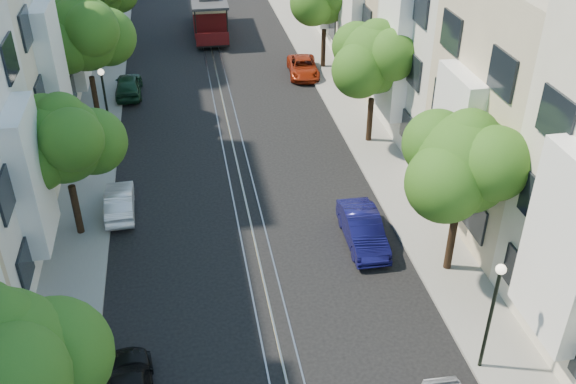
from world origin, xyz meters
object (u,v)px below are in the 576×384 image
parked_car_w_far (129,85)px  parked_car_e_far (303,67)px  tree_w_b (64,142)px  parked_car_e_mid (363,229)px  lamp_east (494,302)px  tree_w_a (1,369)px  cable_car (209,10)px  tree_e_b (466,165)px  tree_w_c (85,35)px  tree_e_c (376,60)px  lamp_west (105,96)px  parked_car_w_mid (120,202)px

parked_car_w_far → parked_car_e_far: bearing=-173.2°
tree_w_b → parked_car_e_mid: size_ratio=1.56×
lamp_east → parked_car_w_far: (-11.90, 24.60, -2.19)m
tree_w_a → cable_car: bearing=78.9°
parked_car_e_far → parked_car_e_mid: bearing=-88.9°
tree_w_b → lamp_east: 16.81m
lamp_east → tree_e_b: bearing=79.1°
tree_e_b → tree_w_c: size_ratio=0.94×
tree_e_c → parked_car_e_mid: (-2.86, -8.66, -3.94)m
tree_w_b → lamp_west: bearing=84.0°
parked_car_e_mid → cable_car: bearing=99.7°
lamp_east → parked_car_w_mid: 16.62m
cable_car → tree_e_c: bearing=-69.0°
tree_w_b → lamp_east: (13.44, -9.98, -1.55)m
tree_e_b → parked_car_w_mid: (-12.86, 6.40, -4.16)m
tree_w_b → parked_car_w_far: (1.54, 14.62, -3.74)m
cable_car → parked_car_e_mid: 28.57m
tree_w_a → tree_w_c: (0.00, 23.00, 0.34)m
tree_w_b → tree_w_c: tree_w_c is taller
cable_car → parked_car_w_mid: bearing=-102.3°
lamp_east → parked_car_w_mid: (-11.90, 11.37, -2.28)m
tree_w_a → cable_car: size_ratio=0.81×
lamp_east → parked_car_e_far: bearing=91.5°
tree_e_c → tree_w_a: 23.05m
parked_car_e_far → parked_car_w_mid: (-11.20, -14.51, 0.01)m
tree_w_a → parked_car_w_far: bearing=86.7°
tree_e_b → tree_w_a: size_ratio=1.00×
tree_e_c → parked_car_w_far: bearing=146.2°
lamp_east → parked_car_w_far: size_ratio=1.07×
lamp_east → parked_car_w_far: 27.41m
parked_car_e_mid → parked_car_w_far: (-10.00, 17.28, -0.00)m
tree_e_c → parked_car_e_mid: 9.93m
tree_e_c → tree_w_c: 15.25m
tree_w_a → parked_car_w_mid: size_ratio=1.93×
cable_car → parked_car_e_far: 11.15m
tree_e_b → parked_car_w_mid: tree_e_b is taller
tree_w_a → tree_w_b: bearing=90.0°
parked_car_e_mid → parked_car_w_far: 19.96m
tree_w_b → tree_w_c: size_ratio=0.88×
cable_car → parked_car_w_mid: size_ratio=2.38×
tree_e_c → parked_car_e_far: tree_e_c is taller
tree_w_b → cable_car: tree_w_b is taller
tree_e_c → parked_car_w_far: (-12.86, 8.62, -3.94)m
tree_e_c → tree_w_c: (-14.40, 5.00, 0.47)m
tree_w_a → cable_car: tree_w_a is taller
tree_e_c → cable_car: bearing=109.8°
tree_e_b → parked_car_w_mid: 14.95m
tree_e_b → tree_e_c: size_ratio=1.03×
tree_w_c → lamp_west: tree_w_c is taller
tree_w_b → parked_car_e_mid: (11.54, -2.66, -3.74)m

